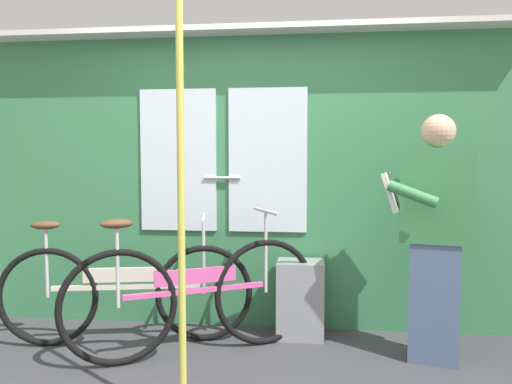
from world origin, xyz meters
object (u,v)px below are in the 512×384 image
handrail_pole (181,199)px  trash_bin_by_wall (300,299)px  bicycle_near_door (126,292)px  passenger_reading_newspaper (434,233)px  bicycle_leaning_behind (195,296)px

handrail_pole → trash_bin_by_wall: bearing=67.2°
bicycle_near_door → trash_bin_by_wall: (1.23, 0.28, -0.09)m
bicycle_near_door → passenger_reading_newspaper: size_ratio=1.10×
bicycle_leaning_behind → trash_bin_by_wall: bicycle_leaning_behind is taller
bicycle_near_door → bicycle_leaning_behind: 0.55m
trash_bin_by_wall → handrail_pole: 1.64m
bicycle_leaning_behind → passenger_reading_newspaper: (1.55, 0.07, 0.44)m
passenger_reading_newspaper → handrail_pole: size_ratio=0.71×
bicycle_leaning_behind → handrail_pole: size_ratio=0.70×
bicycle_leaning_behind → bicycle_near_door: bearing=138.1°
trash_bin_by_wall → bicycle_near_door: bearing=-167.4°
bicycle_near_door → handrail_pole: (0.69, -1.02, 0.75)m
passenger_reading_newspaper → trash_bin_by_wall: (-0.86, 0.35, -0.56)m
bicycle_leaning_behind → passenger_reading_newspaper: 1.62m
trash_bin_by_wall → passenger_reading_newspaper: bearing=-22.0°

